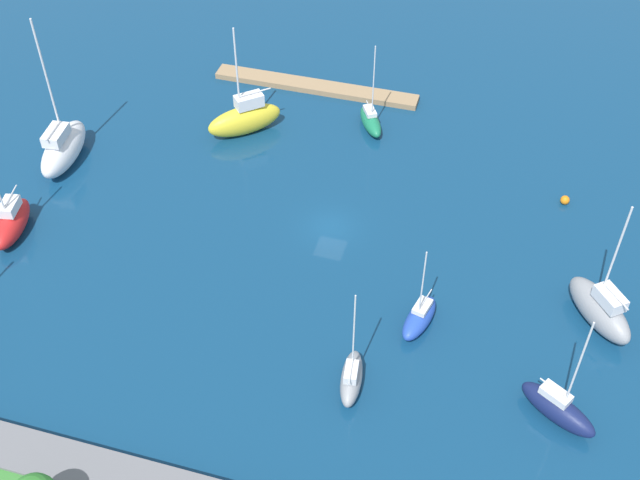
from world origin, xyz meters
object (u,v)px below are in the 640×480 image
object	(u,v)px
sailboat_red_lone_south	(12,222)
sailboat_green_inner_mooring	(371,121)
sailboat_gray_west_end	(600,309)
mooring_buoy_orange	(565,200)
pier_dock	(316,87)
sailboat_navy_outer_mooring	(558,408)
sailboat_gray_center_basin	(351,378)
sailboat_blue_lone_north	(419,317)
sailboat_yellow_by_breakwater	(245,118)
sailboat_white_far_south	(63,148)

from	to	relation	value
sailboat_red_lone_south	sailboat_green_inner_mooring	bearing A→B (deg)	121.10
sailboat_gray_west_end	mooring_buoy_orange	world-z (taller)	sailboat_gray_west_end
pier_dock	sailboat_navy_outer_mooring	bearing A→B (deg)	128.42
sailboat_red_lone_south	sailboat_navy_outer_mooring	world-z (taller)	sailboat_navy_outer_mooring
sailboat_red_lone_south	sailboat_green_inner_mooring	size ratio (longest dim) A/B	1.05
sailboat_gray_center_basin	sailboat_blue_lone_north	size ratio (longest dim) A/B	1.17
pier_dock	sailboat_yellow_by_breakwater	size ratio (longest dim) A/B	1.89
sailboat_blue_lone_north	sailboat_red_lone_south	xyz separation A→B (m)	(34.66, -0.54, 0.37)
sailboat_yellow_by_breakwater	sailboat_white_far_south	distance (m)	16.98
sailboat_red_lone_south	mooring_buoy_orange	xyz separation A→B (m)	(-44.30, -16.59, -0.80)
sailboat_blue_lone_north	sailboat_white_far_south	distance (m)	36.66
sailboat_gray_center_basin	sailboat_white_far_south	world-z (taller)	sailboat_white_far_south
sailboat_white_far_south	sailboat_red_lone_south	xyz separation A→B (m)	(-0.51, 9.76, -0.49)
sailboat_gray_center_basin	sailboat_red_lone_south	distance (m)	32.05
pier_dock	sailboat_green_inner_mooring	distance (m)	8.67
sailboat_gray_center_basin	sailboat_yellow_by_breakwater	size ratio (longest dim) A/B	0.82
sailboat_green_inner_mooring	sailboat_navy_outer_mooring	bearing A→B (deg)	4.79
pier_dock	sailboat_blue_lone_north	xyz separation A→B (m)	(-16.34, 28.35, 0.54)
sailboat_blue_lone_north	mooring_buoy_orange	size ratio (longest dim) A/B	9.86
sailboat_navy_outer_mooring	sailboat_blue_lone_north	bearing A→B (deg)	-177.34
sailboat_gray_center_basin	sailboat_green_inner_mooring	size ratio (longest dim) A/B	1.01
pier_dock	sailboat_white_far_south	distance (m)	26.12
sailboat_red_lone_south	mooring_buoy_orange	world-z (taller)	sailboat_red_lone_south
sailboat_green_inner_mooring	sailboat_yellow_by_breakwater	bearing A→B (deg)	-100.42
sailboat_gray_center_basin	mooring_buoy_orange	xyz separation A→B (m)	(-13.13, -24.02, -0.63)
sailboat_white_far_south	sailboat_navy_outer_mooring	world-z (taller)	sailboat_white_far_south
sailboat_red_lone_south	sailboat_gray_west_end	distance (m)	47.61
sailboat_blue_lone_north	mooring_buoy_orange	bearing A→B (deg)	164.25
sailboat_red_lone_south	sailboat_blue_lone_north	bearing A→B (deg)	78.27
mooring_buoy_orange	sailboat_blue_lone_north	bearing A→B (deg)	60.62
sailboat_blue_lone_north	sailboat_gray_west_end	bearing A→B (deg)	120.82
pier_dock	sailboat_navy_outer_mooring	size ratio (longest dim) A/B	2.10
sailboat_gray_center_basin	sailboat_white_far_south	xyz separation A→B (m)	(31.69, -17.19, 0.67)
sailboat_red_lone_south	sailboat_gray_west_end	size ratio (longest dim) A/B	0.85
sailboat_blue_lone_north	sailboat_navy_outer_mooring	bearing A→B (deg)	76.03
sailboat_gray_center_basin	sailboat_navy_outer_mooring	distance (m)	14.04
sailboat_navy_outer_mooring	sailboat_gray_west_end	size ratio (longest dim) A/B	0.90
sailboat_gray_center_basin	mooring_buoy_orange	distance (m)	27.38
pier_dock	sailboat_gray_west_end	distance (m)	38.04
sailboat_yellow_by_breakwater	mooring_buoy_orange	size ratio (longest dim) A/B	14.06
pier_dock	sailboat_gray_west_end	world-z (taller)	sailboat_gray_west_end
sailboat_white_far_south	sailboat_red_lone_south	world-z (taller)	sailboat_white_far_south
sailboat_blue_lone_north	sailboat_red_lone_south	distance (m)	34.66
sailboat_blue_lone_north	sailboat_red_lone_south	size ratio (longest dim) A/B	0.82
pier_dock	sailboat_yellow_by_breakwater	distance (m)	10.17
sailboat_white_far_south	pier_dock	bearing A→B (deg)	-51.99
sailboat_green_inner_mooring	sailboat_gray_west_end	world-z (taller)	sailboat_gray_west_end
pier_dock	sailboat_gray_center_basin	world-z (taller)	sailboat_gray_center_basin
sailboat_blue_lone_north	sailboat_white_far_south	xyz separation A→B (m)	(35.17, -10.30, 0.87)
sailboat_blue_lone_north	sailboat_green_inner_mooring	size ratio (longest dim) A/B	0.86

